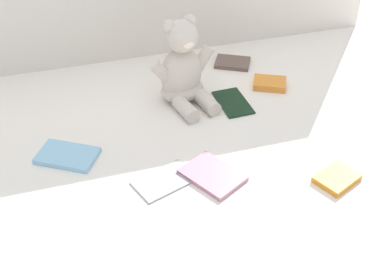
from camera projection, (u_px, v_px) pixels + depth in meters
ground_plane at (172, 139)px, 1.30m from camera, size 3.20×3.20×0.00m
teddy_bear at (183, 71)px, 1.39m from camera, size 0.20×0.19×0.24m
book_case_0 at (337, 178)px, 1.17m from camera, size 0.11×0.10×0.01m
book_case_1 at (233, 102)px, 1.42m from camera, size 0.08×0.13×0.01m
book_case_2 at (232, 63)px, 1.59m from camera, size 0.12×0.11×0.01m
book_case_3 at (213, 175)px, 1.18m from camera, size 0.15×0.16×0.01m
book_case_4 at (270, 83)px, 1.48m from camera, size 0.11×0.10×0.02m
book_case_5 at (164, 180)px, 1.17m from camera, size 0.15×0.12×0.01m
book_case_6 at (67, 155)px, 1.23m from camera, size 0.16×0.14×0.01m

